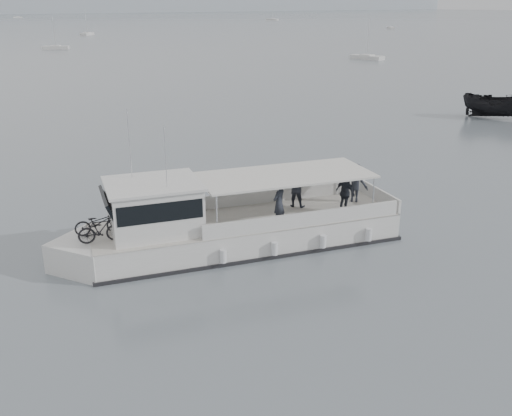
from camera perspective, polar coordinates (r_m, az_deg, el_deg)
ground at (r=23.85m, az=-11.98°, el=-5.24°), size 1400.00×1400.00×0.00m
tour_boat at (r=24.13m, az=-3.88°, el=-1.87°), size 14.84×7.23×6.26m
dark_motorboat at (r=56.71m, az=22.98°, el=9.44°), size 4.95×6.35×2.33m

